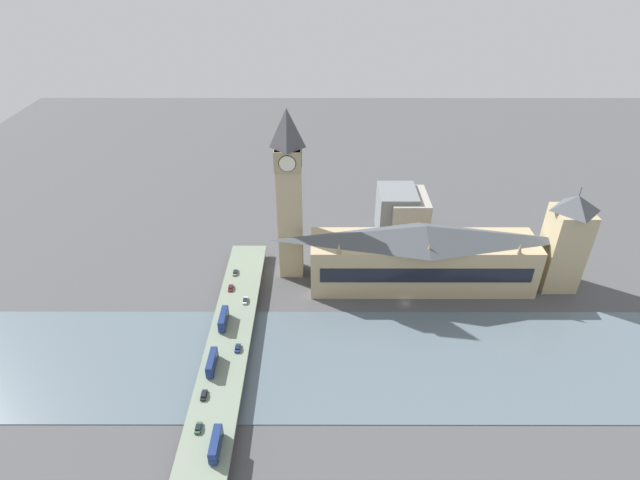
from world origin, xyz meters
TOP-DOWN VIEW (x-y plane):
  - ground_plane at (0.00, 0.00)m, footprint 600.00×600.00m
  - river_water at (-34.01, 0.00)m, footprint 56.02×360.00m
  - parliament_hall at (13.96, -8.00)m, footprint 22.38×97.99m
  - clock_tower at (23.98, 50.25)m, footprint 11.69×11.69m
  - victoria_tower at (14.02, -68.66)m, footprint 15.33×15.33m
  - road_bridge at (-34.01, 71.73)m, footprint 144.05×16.46m
  - double_decker_bus_lead at (-41.50, 75.31)m, footprint 11.35×2.47m
  - double_decker_bus_mid at (-18.61, 74.98)m, footprint 11.23×2.58m
  - double_decker_bus_rear at (-74.35, 68.10)m, footprint 11.13×2.64m
  - car_northbound_lead at (-54.42, 75.85)m, footprint 4.35×1.82m
  - car_northbound_mid at (-67.24, 75.04)m, footprint 4.14×1.80m
  - car_northbound_tail at (15.14, 75.42)m, footprint 4.77×1.85m
  - car_southbound_lead at (-32.57, 67.61)m, footprint 4.19×1.88m
  - car_southbound_mid at (3.66, 75.76)m, footprint 4.35×1.84m
  - car_southbound_tail at (-4.81, 68.37)m, footprint 4.47×1.81m
  - city_block_west at (56.97, -8.08)m, footprint 25.49×18.88m
  - city_block_center at (58.41, -2.29)m, footprint 23.14×19.00m

SIDE VIEW (x-z plane):
  - ground_plane at x=0.00m, z-range 0.00..0.00m
  - river_water at x=-34.01m, z-range 0.00..0.30m
  - road_bridge at x=-34.01m, z-range 1.52..6.45m
  - car_northbound_tail at x=15.14m, z-range 4.94..6.21m
  - car_southbound_tail at x=-4.81m, z-range 4.94..6.23m
  - car_northbound_lead at x=-54.42m, z-range 4.93..6.34m
  - car_northbound_mid at x=-67.24m, z-range 4.93..6.34m
  - car_southbound_mid at x=3.66m, z-range 4.92..6.39m
  - car_southbound_lead at x=-32.57m, z-range 4.94..6.42m
  - double_decker_bus_lead at x=-41.50m, z-range 5.19..10.06m
  - double_decker_bus_mid at x=-18.61m, z-range 5.19..10.22m
  - double_decker_bus_rear at x=-74.35m, z-range 5.20..10.22m
  - city_block_west at x=56.97m, z-range 0.00..22.68m
  - city_block_center at x=58.41m, z-range 0.00..24.85m
  - parliament_hall at x=13.96m, z-range -0.11..30.42m
  - victoria_tower at x=14.02m, z-range -2.00..47.03m
  - clock_tower at x=23.98m, z-range 2.70..80.88m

